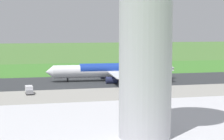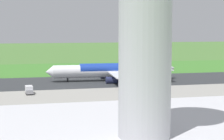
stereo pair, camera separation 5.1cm
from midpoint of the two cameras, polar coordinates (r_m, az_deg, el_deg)
The scene contains 9 objects.
ground_plane at distance 158.95m, azimuth 2.60°, elevation -1.55°, with size 800.00×800.00×0.00m, color #477233.
runway_asphalt at distance 158.95m, azimuth 2.60°, elevation -1.54°, with size 600.00×35.87×0.06m, color #2D3033.
apron_concrete at distance 113.27m, azimuth 9.27°, elevation -4.82°, with size 440.00×110.00×0.05m, color gray.
grass_verge_foreground at distance 199.71m, azimuth -0.66°, elevation 0.08°, with size 600.00×80.00×0.04m, color #3C782B.
airliner_main at distance 156.67m, azimuth 0.15°, elevation -0.05°, with size 54.12×44.26×15.88m.
service_car_followme at distance 133.51m, azimuth 5.21°, elevation -2.71°, with size 4.04×4.40×1.62m.
service_truck_fuel at distance 128.72m, azimuth -12.28°, elevation -2.92°, with size 2.65×5.94×2.65m.
no_stopping_sign at distance 210.62m, azimuth 5.36°, elevation 0.74°, with size 0.60×0.10×2.21m.
traffic_cone_orange at distance 204.68m, azimuth 4.67°, elevation 0.28°, with size 0.40×0.40×0.55m, color orange.
Camera 2 is at (42.33, 151.66, 21.79)m, focal length 61.08 mm.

